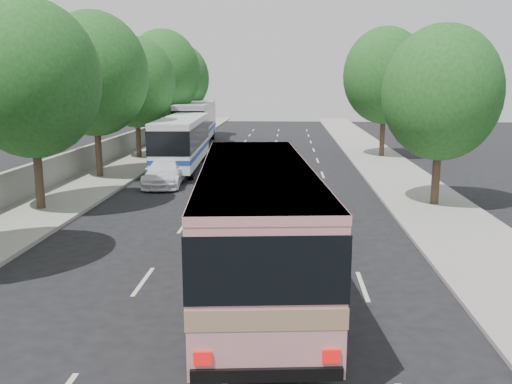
# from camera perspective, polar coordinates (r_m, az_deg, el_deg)

# --- Properties ---
(ground) EXTENTS (120.00, 120.00, 0.00)m
(ground) POSITION_cam_1_polar(r_m,az_deg,el_deg) (17.20, -3.87, -7.12)
(ground) COLOR black
(ground) RESTS_ON ground
(sidewalk_left) EXTENTS (4.00, 90.00, 0.15)m
(sidewalk_left) POSITION_cam_1_polar(r_m,az_deg,el_deg) (38.07, -12.83, 3.09)
(sidewalk_left) COLOR #9E998E
(sidewalk_left) RESTS_ON ground
(sidewalk_right) EXTENTS (4.00, 90.00, 0.12)m
(sidewalk_right) POSITION_cam_1_polar(r_m,az_deg,el_deg) (37.12, 13.30, 2.84)
(sidewalk_right) COLOR #9E998E
(sidewalk_right) RESTS_ON ground
(low_wall) EXTENTS (0.30, 90.00, 1.50)m
(low_wall) POSITION_cam_1_polar(r_m,az_deg,el_deg) (38.50, -15.47, 4.30)
(low_wall) COLOR #9E998E
(low_wall) RESTS_ON sidewalk_left
(tree_left_b) EXTENTS (5.70, 5.70, 8.88)m
(tree_left_b) POSITION_cam_1_polar(r_m,az_deg,el_deg) (24.48, -22.56, 11.45)
(tree_left_b) COLOR #38281E
(tree_left_b) RESTS_ON ground
(tree_left_c) EXTENTS (6.00, 6.00, 9.35)m
(tree_left_c) POSITION_cam_1_polar(r_m,az_deg,el_deg) (31.96, -16.61, 12.22)
(tree_left_c) COLOR #38281E
(tree_left_c) RESTS_ON ground
(tree_left_d) EXTENTS (5.52, 5.52, 8.60)m
(tree_left_d) POSITION_cam_1_polar(r_m,az_deg,el_deg) (39.55, -12.44, 11.50)
(tree_left_d) COLOR #38281E
(tree_left_d) RESTS_ON ground
(tree_left_e) EXTENTS (6.30, 6.30, 9.82)m
(tree_left_e) POSITION_cam_1_polar(r_m,az_deg,el_deg) (47.30, -9.70, 12.55)
(tree_left_e) COLOR #38281E
(tree_left_e) RESTS_ON ground
(tree_left_f) EXTENTS (5.88, 5.88, 9.16)m
(tree_left_f) POSITION_cam_1_polar(r_m,az_deg,el_deg) (55.15, -7.99, 11.99)
(tree_left_f) COLOR #38281E
(tree_left_f) RESTS_ON ground
(tree_right_near) EXTENTS (5.10, 5.10, 7.95)m
(tree_right_near) POSITION_cam_1_polar(r_m,az_deg,el_deg) (25.00, 19.18, 10.26)
(tree_right_near) COLOR #38281E
(tree_right_near) RESTS_ON ground
(tree_right_far) EXTENTS (6.00, 6.00, 9.35)m
(tree_right_far) POSITION_cam_1_polar(r_m,az_deg,el_deg) (40.70, 13.57, 12.14)
(tree_right_far) COLOR #38281E
(tree_right_far) RESTS_ON ground
(pink_bus) EXTENTS (3.72, 10.93, 3.42)m
(pink_bus) POSITION_cam_1_polar(r_m,az_deg,el_deg) (14.03, -0.02, -2.36)
(pink_bus) COLOR #D28789
(pink_bus) RESTS_ON ground
(pink_taxi) EXTENTS (1.98, 4.49, 1.50)m
(pink_taxi) POSITION_cam_1_polar(r_m,az_deg,el_deg) (25.22, -0.91, 0.71)
(pink_taxi) COLOR #D81258
(pink_taxi) RESTS_ON ground
(white_pickup) EXTENTS (2.26, 4.90, 1.39)m
(white_pickup) POSITION_cam_1_polar(r_m,az_deg,el_deg) (29.58, -9.56, 2.06)
(white_pickup) COLOR white
(white_pickup) RESTS_ON ground
(tour_coach_front) EXTENTS (2.95, 11.03, 3.27)m
(tour_coach_front) POSITION_cam_1_polar(r_m,az_deg,el_deg) (34.73, -7.78, 5.63)
(tour_coach_front) COLOR white
(tour_coach_front) RESTS_ON ground
(tour_coach_rear) EXTENTS (3.41, 12.35, 3.65)m
(tour_coach_rear) POSITION_cam_1_polar(r_m,az_deg,el_deg) (48.82, -6.32, 7.63)
(tour_coach_rear) COLOR silver
(tour_coach_rear) RESTS_ON ground
(taxi_roof_sign) EXTENTS (0.56, 0.21, 0.18)m
(taxi_roof_sign) POSITION_cam_1_polar(r_m,az_deg,el_deg) (25.07, -0.92, 2.60)
(taxi_roof_sign) COLOR silver
(taxi_roof_sign) RESTS_ON pink_taxi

